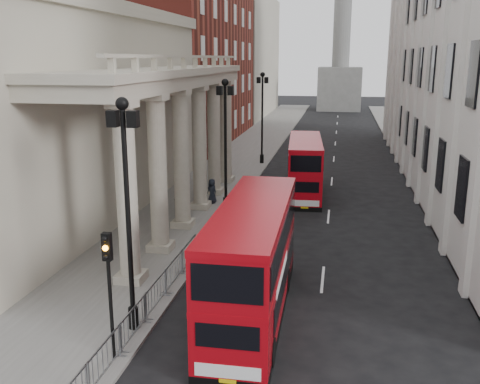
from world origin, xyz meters
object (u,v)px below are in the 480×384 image
Objects in this scene: pedestrian_c at (212,191)px; pedestrian_b at (180,201)px; monument_column at (342,23)px; lamp_post_mid at (225,136)px; bus_near at (253,259)px; lamp_post_south at (127,201)px; pedestrian_a at (128,232)px; traffic_light at (108,273)px; bus_far at (305,166)px; lamp_post_north at (262,112)px.

pedestrian_b is at bearing -86.47° from pedestrian_c.
lamp_post_mid is (-6.60, -72.00, -11.07)m from monument_column.
bus_near is at bearing -91.72° from monument_column.
lamp_post_south is at bearing -94.29° from monument_column.
pedestrian_b is (-2.69, -1.34, -4.02)m from lamp_post_mid.
pedestrian_b is (-9.29, -73.34, -15.09)m from monument_column.
pedestrian_a is (-3.48, 8.10, -3.96)m from lamp_post_south.
lamp_post_south is at bearing 92.84° from traffic_light.
monument_column is 35.22× the size of pedestrian_b.
bus_near is at bearing 46.59° from traffic_light.
monument_column is at bearing 85.71° from lamp_post_south.
traffic_light is at bearing 91.01° from pedestrian_b.
lamp_post_mid is 9.49m from pedestrian_a.
monument_column is 32.53× the size of pedestrian_c.
lamp_post_south is at bearing -106.71° from bus_far.
bus_near is at bearing -73.80° from lamp_post_mid.
lamp_post_north is 5.00× the size of pedestrian_a.
pedestrian_a is (-3.48, -7.90, -3.96)m from lamp_post_mid.
lamp_post_south is 1.93× the size of traffic_light.
bus_near is at bearing 27.92° from lamp_post_south.
lamp_post_south is 1.00× the size of lamp_post_north.
lamp_post_north is at bearing -107.30° from pedestrian_b.
pedestrian_c is (-7.85, -70.66, -15.03)m from monument_column.
lamp_post_south is at bearing -152.95° from bus_near.
bus_far reaches higher than pedestrian_b.
bus_far is at bearing 48.86° from lamp_post_mid.
monument_column is 32.54× the size of pedestrian_a.
lamp_post_south is 15.43m from pedestrian_b.
traffic_light is at bearing -94.13° from monument_column.
pedestrian_c is (2.23, 9.24, 0.00)m from pedestrian_a.
lamp_post_south reaches higher than pedestrian_c.
lamp_post_south is 2.71m from traffic_light.
lamp_post_south reaches higher than pedestrian_a.
monument_column is at bearing 84.03° from bus_far.
lamp_post_mid is 4.36m from pedestrian_c.
monument_column is 72.66m from pedestrian_c.
lamp_post_mid is 5.41× the size of pedestrian_b.
bus_far is (0.66, 19.23, -0.18)m from bus_near.
bus_far is at bearing 67.64° from pedestrian_a.
traffic_light is 23.85m from bus_far.
lamp_post_north is (0.00, 32.00, 0.00)m from lamp_post_south.
lamp_post_mid is 4.99× the size of pedestrian_c.
bus_near is (4.03, -13.87, -2.63)m from lamp_post_mid.
lamp_post_south is at bearing 91.91° from pedestrian_b.
lamp_post_south is 5.26m from bus_near.
traffic_light is 0.45× the size of bus_far.
pedestrian_b is (0.79, 6.55, -0.06)m from pedestrian_a.
pedestrian_b is at bearing -142.04° from bus_far.
lamp_post_north reaches higher than pedestrian_a.
lamp_post_mid is 18.11m from traffic_light.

